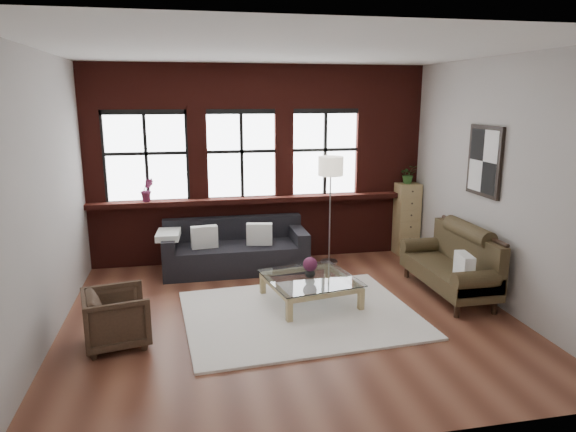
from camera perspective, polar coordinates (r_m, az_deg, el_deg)
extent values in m
plane|color=brown|center=(6.57, 0.18, -11.03)|extent=(5.50, 5.50, 0.00)
plane|color=white|center=(6.02, 0.20, 17.99)|extent=(5.50, 5.50, 0.00)
plane|color=#AAA59E|center=(8.53, -3.19, 5.76)|extent=(5.50, 0.00, 5.50)
plane|color=#AAA59E|center=(3.75, 7.88, -3.90)|extent=(5.50, 0.00, 5.50)
plane|color=#AAA59E|center=(6.17, -25.70, 1.65)|extent=(0.00, 5.00, 5.00)
plane|color=#AAA59E|center=(7.16, 22.32, 3.39)|extent=(0.00, 5.00, 5.00)
cube|color=#481611|center=(8.48, -3.00, 1.87)|extent=(5.50, 0.30, 0.08)
cube|color=white|center=(6.59, 1.32, -10.83)|extent=(2.99, 2.43, 0.03)
cube|color=white|center=(7.96, -9.27, -2.31)|extent=(0.41, 0.19, 0.34)
cube|color=white|center=(8.03, -3.20, -2.02)|extent=(0.42, 0.21, 0.34)
cube|color=white|center=(6.93, 18.97, -5.37)|extent=(0.20, 0.40, 0.34)
imported|color=#39291C|center=(6.06, -18.51, -10.68)|extent=(0.81, 0.80, 0.63)
imported|color=#B2B2B2|center=(6.81, 2.47, -6.25)|extent=(0.18, 0.18, 0.14)
sphere|color=#692445|center=(6.77, 2.48, -5.38)|extent=(0.19, 0.19, 0.19)
cube|color=tan|center=(9.17, 12.98, -0.27)|extent=(0.38, 0.38, 1.24)
imported|color=#2D5923|center=(9.03, 13.23, 4.54)|extent=(0.30, 0.27, 0.32)
imported|color=#692445|center=(8.34, -15.39, 2.82)|extent=(0.23, 0.20, 0.37)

